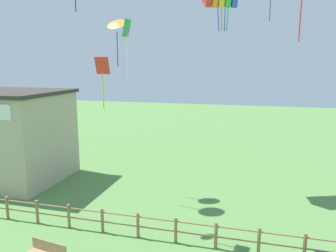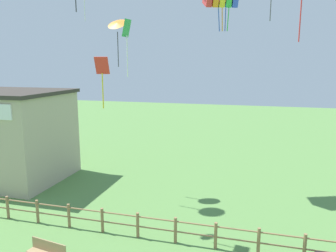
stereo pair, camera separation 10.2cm
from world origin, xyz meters
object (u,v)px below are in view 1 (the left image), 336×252
kite_red_diamond (103,73)px  kite_green_diamond (127,38)px  seaside_building (0,135)px  kite_orange_delta (117,24)px

kite_red_diamond → kite_green_diamond: bearing=86.6°
seaside_building → kite_orange_delta: size_ratio=2.99×
kite_green_diamond → kite_orange_delta: bearing=118.2°
kite_red_diamond → kite_green_diamond: kite_green_diamond is taller
seaside_building → kite_red_diamond: kite_red_diamond is taller
seaside_building → kite_green_diamond: size_ratio=3.42×
kite_green_diamond → seaside_building: bearing=160.1°
kite_red_diamond → seaside_building: bearing=150.1°
seaside_building → kite_green_diamond: 13.23m
kite_green_diamond → kite_red_diamond: bearing=-93.4°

